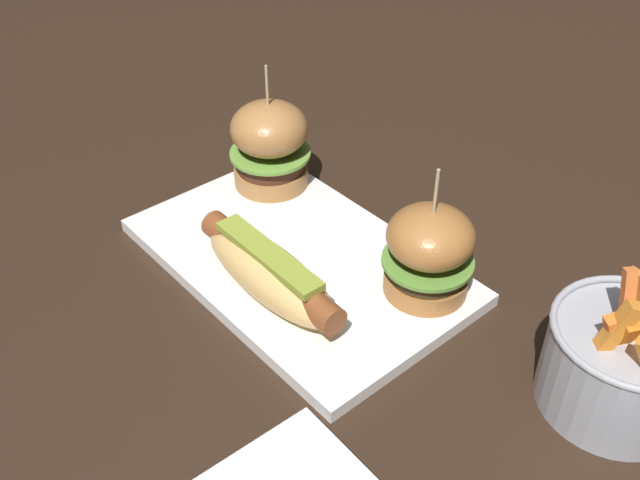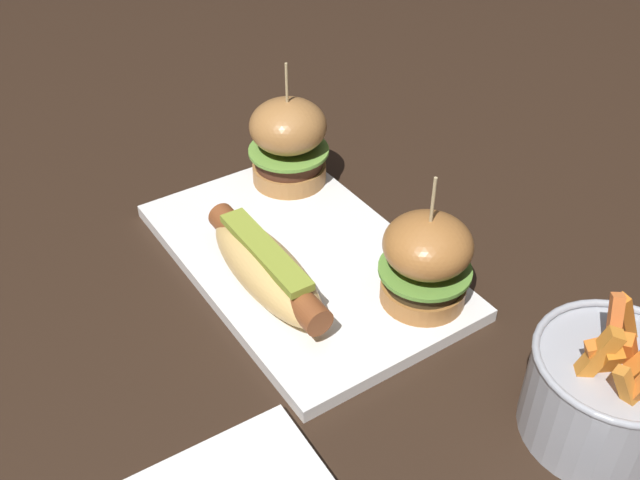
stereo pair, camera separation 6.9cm
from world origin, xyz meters
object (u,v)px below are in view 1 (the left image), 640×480
(platter_main, at_px, (298,260))
(slider_left, at_px, (270,144))
(hot_dog, at_px, (269,271))
(slider_right, at_px, (429,252))
(fries_bucket, at_px, (623,363))

(platter_main, relative_size, slider_left, 2.36)
(hot_dog, xyz_separation_m, slider_left, (-0.15, 0.12, 0.03))
(platter_main, distance_m, hot_dog, 0.07)
(slider_right, height_order, fries_bucket, slider_right)
(platter_main, height_order, slider_right, slider_right)
(hot_dog, height_order, slider_left, slider_left)
(platter_main, distance_m, slider_right, 0.14)
(platter_main, xyz_separation_m, slider_right, (0.12, 0.06, 0.05))
(slider_left, distance_m, fries_bucket, 0.43)
(slider_left, height_order, slider_right, slider_left)
(fries_bucket, bearing_deg, slider_right, -171.69)
(slider_right, bearing_deg, hot_dog, -129.67)
(platter_main, height_order, fries_bucket, fries_bucket)
(hot_dog, bearing_deg, fries_bucket, 26.70)
(hot_dog, height_order, slider_right, slider_right)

